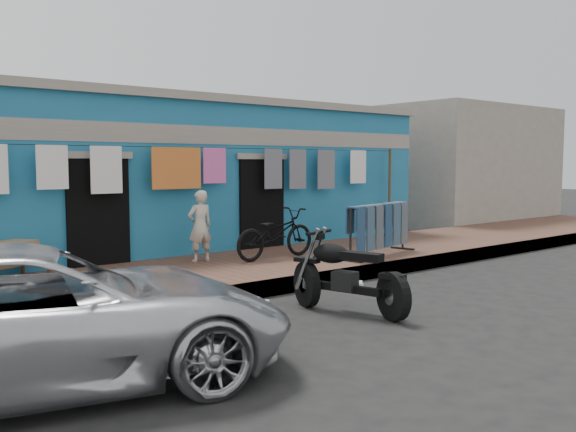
# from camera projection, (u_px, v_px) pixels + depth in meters

# --- Properties ---
(ground) EXTENTS (80.00, 80.00, 0.00)m
(ground) POSITION_uv_depth(u_px,v_px,m) (378.00, 308.00, 8.49)
(ground) COLOR black
(ground) RESTS_ON ground
(sidewalk) EXTENTS (28.00, 3.00, 0.25)m
(sidewalk) POSITION_uv_depth(u_px,v_px,m) (253.00, 270.00, 10.80)
(sidewalk) COLOR brown
(sidewalk) RESTS_ON ground
(curb) EXTENTS (28.00, 0.10, 0.25)m
(curb) POSITION_uv_depth(u_px,v_px,m) (306.00, 282.00, 9.68)
(curb) COLOR gray
(curb) RESTS_ON ground
(building) EXTENTS (12.20, 5.20, 3.36)m
(building) POSITION_uv_depth(u_px,v_px,m) (149.00, 177.00, 13.75)
(building) COLOR #1B638C
(building) RESTS_ON ground
(neighbor_right) EXTENTS (6.00, 5.00, 3.80)m
(neighbor_right) POSITION_uv_depth(u_px,v_px,m) (447.00, 166.00, 20.64)
(neighbor_right) COLOR #9E9384
(neighbor_right) RESTS_ON ground
(clothesline) EXTENTS (10.06, 0.06, 2.10)m
(clothesline) POSITION_uv_depth(u_px,v_px,m) (195.00, 173.00, 11.36)
(clothesline) COLOR brown
(clothesline) RESTS_ON sidewalk
(car) EXTENTS (5.13, 3.23, 1.34)m
(car) POSITION_uv_depth(u_px,v_px,m) (35.00, 314.00, 5.43)
(car) COLOR silver
(car) RESTS_ON ground
(seated_person) EXTENTS (0.47, 0.32, 1.28)m
(seated_person) POSITION_uv_depth(u_px,v_px,m) (200.00, 226.00, 10.88)
(seated_person) COLOR #C0B39F
(seated_person) RESTS_ON sidewalk
(bicycle) EXTENTS (1.78, 0.69, 1.13)m
(bicycle) POSITION_uv_depth(u_px,v_px,m) (275.00, 228.00, 11.21)
(bicycle) COLOR black
(bicycle) RESTS_ON sidewalk
(motorcycle) EXTENTS (1.45, 1.98, 1.08)m
(motorcycle) POSITION_uv_depth(u_px,v_px,m) (348.00, 273.00, 8.14)
(motorcycle) COLOR black
(motorcycle) RESTS_ON ground
(jeans_rack) EXTENTS (2.29, 1.34, 1.01)m
(jeans_rack) POSITION_uv_depth(u_px,v_px,m) (378.00, 229.00, 11.64)
(jeans_rack) COLOR black
(jeans_rack) RESTS_ON sidewalk
(litter_a) EXTENTS (0.26, 0.25, 0.09)m
(litter_a) POSITION_uv_depth(u_px,v_px,m) (262.00, 304.00, 8.52)
(litter_a) COLOR silver
(litter_a) RESTS_ON ground
(litter_b) EXTENTS (0.21, 0.21, 0.09)m
(litter_b) POSITION_uv_depth(u_px,v_px,m) (358.00, 284.00, 9.93)
(litter_b) COLOR silver
(litter_b) RESTS_ON ground
(litter_c) EXTENTS (0.22, 0.24, 0.08)m
(litter_c) POSITION_uv_depth(u_px,v_px,m) (357.00, 285.00, 9.88)
(litter_c) COLOR silver
(litter_c) RESTS_ON ground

